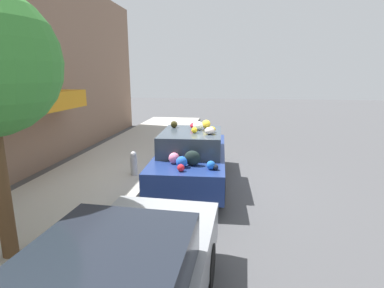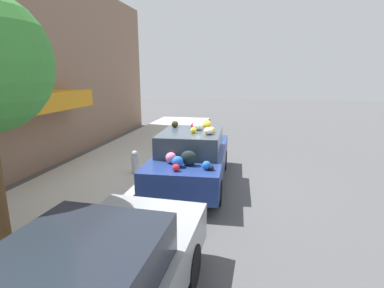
{
  "view_description": "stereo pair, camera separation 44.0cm",
  "coord_description": "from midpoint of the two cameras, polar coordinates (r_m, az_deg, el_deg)",
  "views": [
    {
      "loc": [
        -7.82,
        -1.17,
        2.95
      ],
      "look_at": [
        0.0,
        -0.06,
        1.11
      ],
      "focal_mm": 28.0,
      "sensor_mm": 36.0,
      "label": 1
    },
    {
      "loc": [
        -7.75,
        -1.6,
        2.95
      ],
      "look_at": [
        0.0,
        -0.06,
        1.11
      ],
      "focal_mm": 28.0,
      "sensor_mm": 36.0,
      "label": 2
    }
  ],
  "objects": [
    {
      "name": "fire_hydrant",
      "position": [
        8.84,
        -12.45,
        -3.63
      ],
      "size": [
        0.2,
        0.2,
        0.7
      ],
      "color": "#B2B2B7",
      "rests_on": "sidewalk_curb"
    },
    {
      "name": "art_car",
      "position": [
        8.16,
        -1.56,
        -2.41
      ],
      "size": [
        4.42,
        1.95,
        1.72
      ],
      "rotation": [
        0.0,
        0.0,
        0.04
      ],
      "color": "navy",
      "rests_on": "ground"
    },
    {
      "name": "ground_plane",
      "position": [
        8.44,
        -1.93,
        -7.36
      ],
      "size": [
        60.0,
        60.0,
        0.0
      ],
      "primitive_type": "plane",
      "color": "#4C4C4F"
    },
    {
      "name": "building_facade",
      "position": [
        10.02,
        -31.74,
        12.24
      ],
      "size": [
        18.0,
        1.2,
        6.38
      ],
      "color": "#846651",
      "rests_on": "ground"
    },
    {
      "name": "sidewalk_curb",
      "position": [
        9.26,
        -18.71,
        -5.85
      ],
      "size": [
        24.0,
        3.2,
        0.11
      ],
      "color": "#B2ADA3",
      "rests_on": "ground"
    }
  ]
}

